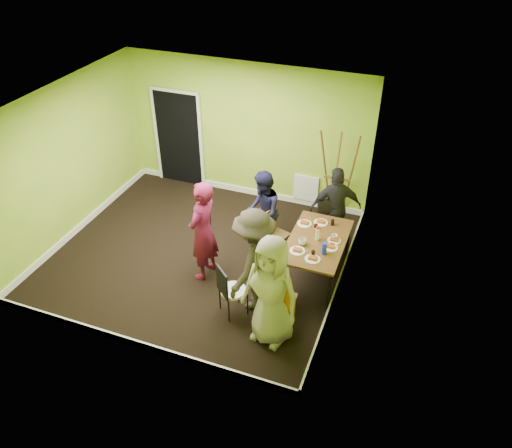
{
  "coord_description": "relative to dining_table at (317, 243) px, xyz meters",
  "views": [
    {
      "loc": [
        3.37,
        -6.19,
        5.56
      ],
      "look_at": [
        1.06,
        0.0,
        0.92
      ],
      "focal_mm": 35.0,
      "sensor_mm": 36.0,
      "label": 1
    }
  ],
  "objects": [
    {
      "name": "plate_far_front",
      "position": [
        0.06,
        -0.5,
        0.06
      ],
      "size": [
        0.24,
        0.24,
        0.01
      ],
      "primitive_type": "cylinder",
      "color": "white",
      "rests_on": "dining_table"
    },
    {
      "name": "chair_left_far",
      "position": [
        -0.86,
        0.39,
        -0.22
      ],
      "size": [
        0.45,
        0.45,
        0.85
      ],
      "rotation": [
        0.0,
        0.0,
        -1.91
      ],
      "color": "orange",
      "rests_on": "ground"
    },
    {
      "name": "dining_table",
      "position": [
        0.0,
        0.0,
        0.0
      ],
      "size": [
        0.9,
        1.5,
        0.75
      ],
      "color": "black",
      "rests_on": "ground"
    },
    {
      "name": "plate_wall_back",
      "position": [
        0.26,
        0.07,
        0.06
      ],
      "size": [
        0.22,
        0.22,
        0.01
      ],
      "primitive_type": "cylinder",
      "color": "white",
      "rests_on": "dining_table"
    },
    {
      "name": "ground",
      "position": [
        -2.05,
        -0.15,
        -0.7
      ],
      "size": [
        5.0,
        5.0,
        0.0
      ],
      "primitive_type": "plane",
      "color": "black",
      "rests_on": "ground"
    },
    {
      "name": "person_left_near",
      "position": [
        -0.71,
        -0.98,
        0.17
      ],
      "size": [
        0.83,
        1.22,
        1.73
      ],
      "primitive_type": "imported",
      "rotation": [
        0.0,
        0.0,
        -1.75
      ],
      "color": "#2D271E",
      "rests_on": "ground"
    },
    {
      "name": "glass_mid",
      "position": [
        -0.1,
        0.29,
        0.1
      ],
      "size": [
        0.06,
        0.06,
        0.09
      ],
      "primitive_type": "cylinder",
      "color": "black",
      "rests_on": "dining_table"
    },
    {
      "name": "glass_front",
      "position": [
        0.04,
        -0.41,
        0.1
      ],
      "size": [
        0.06,
        0.06,
        0.09
      ],
      "primitive_type": "cylinder",
      "color": "black",
      "rests_on": "dining_table"
    },
    {
      "name": "plate_wall_front",
      "position": [
        0.24,
        -0.12,
        0.06
      ],
      "size": [
        0.24,
        0.24,
        0.01
      ],
      "primitive_type": "cylinder",
      "color": "white",
      "rests_on": "dining_table"
    },
    {
      "name": "chair_left_near",
      "position": [
        -0.62,
        -0.79,
        -0.12
      ],
      "size": [
        0.56,
        0.56,
        1.02
      ],
      "rotation": [
        0.0,
        0.0,
        -1.15
      ],
      "color": "orange",
      "rests_on": "ground"
    },
    {
      "name": "orange_bottle",
      "position": [
        -0.09,
        0.2,
        0.09
      ],
      "size": [
        0.04,
        0.04,
        0.07
      ],
      "primitive_type": "cylinder",
      "color": "orange",
      "rests_on": "dining_table"
    },
    {
      "name": "easel",
      "position": [
        -0.11,
        1.81,
        0.22
      ],
      "size": [
        0.75,
        0.7,
        1.86
      ],
      "color": "brown",
      "rests_on": "ground"
    },
    {
      "name": "plate_far_back",
      "position": [
        -0.07,
        0.49,
        0.06
      ],
      "size": [
        0.24,
        0.24,
        0.01
      ],
      "primitive_type": "cylinder",
      "color": "white",
      "rests_on": "dining_table"
    },
    {
      "name": "glass_back",
      "position": [
        0.13,
        0.5,
        0.1
      ],
      "size": [
        0.06,
        0.06,
        0.1
      ],
      "primitive_type": "cylinder",
      "color": "black",
      "rests_on": "dining_table"
    },
    {
      "name": "person_back_end",
      "position": [
        0.06,
        1.01,
        0.07
      ],
      "size": [
        0.98,
        0.7,
        1.54
      ],
      "primitive_type": "imported",
      "rotation": [
        0.0,
        0.0,
        3.55
      ],
      "color": "black",
      "rests_on": "ground"
    },
    {
      "name": "cup_b",
      "position": [
        0.25,
        0.11,
        0.1
      ],
      "size": [
        0.1,
        0.1,
        0.09
      ],
      "primitive_type": "imported",
      "color": "white",
      "rests_on": "dining_table"
    },
    {
      "name": "plate_near_left",
      "position": [
        -0.32,
        0.36,
        0.06
      ],
      "size": [
        0.24,
        0.24,
        0.01
      ],
      "primitive_type": "cylinder",
      "color": "white",
      "rests_on": "dining_table"
    },
    {
      "name": "room_walls",
      "position": [
        -2.07,
        -0.11,
        0.29
      ],
      "size": [
        5.04,
        4.54,
        2.82
      ],
      "color": "#86B12D",
      "rests_on": "ground"
    },
    {
      "name": "blue_bottle",
      "position": [
        0.18,
        -0.31,
        0.16
      ],
      "size": [
        0.08,
        0.08,
        0.2
      ],
      "primitive_type": "cylinder",
      "color": "#1932C1",
      "rests_on": "dining_table"
    },
    {
      "name": "chair_front_end",
      "position": [
        -0.21,
        -1.34,
        -0.12
      ],
      "size": [
        0.43,
        0.44,
        1.02
      ],
      "rotation": [
        0.0,
        0.0,
        0.02
      ],
      "color": "orange",
      "rests_on": "ground"
    },
    {
      "name": "person_standing",
      "position": [
        -1.74,
        -0.59,
        0.19
      ],
      "size": [
        0.49,
        0.69,
        1.77
      ],
      "primitive_type": "imported",
      "rotation": [
        0.0,
        0.0,
        -1.67
      ],
      "color": "#5D0F2F",
      "rests_on": "ground"
    },
    {
      "name": "person_front_end",
      "position": [
        -0.26,
        -1.53,
        0.19
      ],
      "size": [
        0.96,
        0.73,
        1.76
      ],
      "primitive_type": "imported",
      "rotation": [
        0.0,
        0.0,
        -0.21
      ],
      "color": "gray",
      "rests_on": "ground"
    },
    {
      "name": "cup_a",
      "position": [
        -0.2,
        -0.2,
        0.11
      ],
      "size": [
        0.13,
        0.13,
        0.1
      ],
      "primitive_type": "imported",
      "color": "white",
      "rests_on": "dining_table"
    },
    {
      "name": "plate_near_right",
      "position": [
        -0.22,
        -0.39,
        0.06
      ],
      "size": [
        0.25,
        0.25,
        0.01
      ],
      "primitive_type": "cylinder",
      "color": "white",
      "rests_on": "dining_table"
    },
    {
      "name": "chair_back_end",
      "position": [
        -0.01,
        0.85,
        -0.02
      ],
      "size": [
        0.53,
        0.57,
        0.96
      ],
      "rotation": [
        0.0,
        0.0,
        3.53
      ],
      "color": "orange",
      "rests_on": "ground"
    },
    {
      "name": "person_left_far",
      "position": [
        -1.1,
        0.45,
        0.06
      ],
      "size": [
        0.79,
        0.89,
        1.52
      ],
      "primitive_type": "imported",
      "rotation": [
        0.0,
        0.0,
        -1.22
      ],
      "color": "#171637",
      "rests_on": "ground"
    },
    {
      "name": "chair_bentwood",
      "position": [
        -0.99,
        -1.3,
        -0.2
      ],
      "size": [
        0.49,
        0.5,
        0.9
      ],
      "rotation": [
        0.0,
        0.0,
        -0.72
      ],
      "color": "black",
      "rests_on": "ground"
    },
    {
      "name": "thermos",
      "position": [
        -0.01,
        0.01,
        0.17
      ],
      "size": [
        0.06,
        0.06,
        0.22
      ],
      "primitive_type": "cylinder",
      "color": "white",
      "rests_on": "dining_table"
    }
  ]
}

